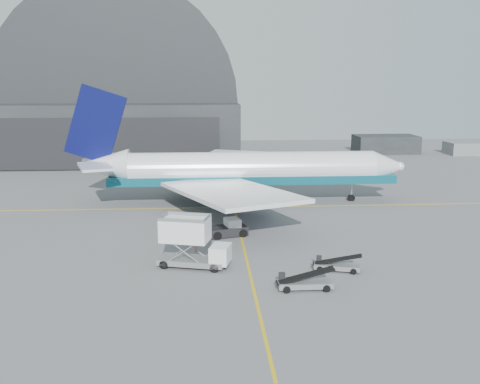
{
  "coord_description": "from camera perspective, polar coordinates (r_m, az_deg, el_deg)",
  "views": [
    {
      "loc": [
        -3.77,
        -48.68,
        16.49
      ],
      "look_at": [
        0.02,
        8.37,
        4.5
      ],
      "focal_mm": 40.0,
      "sensor_mm": 36.0,
      "label": 1
    }
  ],
  "objects": [
    {
      "name": "catering_truck",
      "position": [
        48.15,
        -5.21,
        -5.42
      ],
      "size": [
        6.82,
        3.95,
        4.42
      ],
      "rotation": [
        0.0,
        0.0,
        -0.26
      ],
      "color": "slate",
      "rests_on": "ground"
    },
    {
      "name": "distant_bldg_a",
      "position": [
        128.76,
        15.2,
        4.07
      ],
      "size": [
        14.0,
        8.0,
        4.0
      ],
      "primitive_type": "cube",
      "color": "black",
      "rests_on": "ground"
    },
    {
      "name": "pushback_tug",
      "position": [
        57.83,
        -1.27,
        -3.98
      ],
      "size": [
        4.61,
        3.4,
        1.91
      ],
      "rotation": [
        0.0,
        0.0,
        0.28
      ],
      "color": "black",
      "rests_on": "ground"
    },
    {
      "name": "belt_loader_b",
      "position": [
        48.28,
        10.25,
        -7.7
      ],
      "size": [
        4.3,
        2.38,
        1.61
      ],
      "rotation": [
        0.0,
        0.0,
        -0.28
      ],
      "color": "slate",
      "rests_on": "ground"
    },
    {
      "name": "traffic_cone",
      "position": [
        52.97,
        -4.7,
        -6.09
      ],
      "size": [
        0.32,
        0.32,
        0.46
      ],
      "color": "#FF3008",
      "rests_on": "ground"
    },
    {
      "name": "distant_bldg_b",
      "position": [
        131.68,
        22.8,
        3.72
      ],
      "size": [
        8.0,
        6.0,
        2.8
      ],
      "primitive_type": "cube",
      "color": "slate",
      "rests_on": "ground"
    },
    {
      "name": "hangar",
      "position": [
        115.28,
        -13.02,
        8.09
      ],
      "size": [
        50.0,
        28.3,
        28.0
      ],
      "color": "black",
      "rests_on": "ground"
    },
    {
      "name": "airliner",
      "position": [
        72.53,
        -0.13,
        2.35
      ],
      "size": [
        46.07,
        44.67,
        16.17
      ],
      "color": "white",
      "rests_on": "ground"
    },
    {
      "name": "ground",
      "position": [
        51.53,
        0.6,
        -6.82
      ],
      "size": [
        200.0,
        200.0,
        0.0
      ],
      "primitive_type": "plane",
      "color": "#565659",
      "rests_on": "ground"
    },
    {
      "name": "belt_loader_a",
      "position": [
        43.81,
        6.88,
        -9.58
      ],
      "size": [
        4.69,
        1.68,
        1.79
      ],
      "rotation": [
        0.0,
        0.0,
        0.01
      ],
      "color": "slate",
      "rests_on": "ground"
    },
    {
      "name": "taxi_lines",
      "position": [
        63.63,
        -0.27,
        -3.17
      ],
      "size": [
        80.0,
        42.12,
        0.02
      ],
      "color": "gold",
      "rests_on": "ground"
    }
  ]
}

